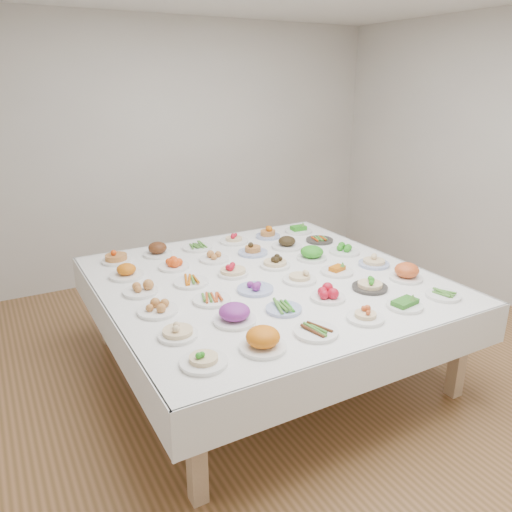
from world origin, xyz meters
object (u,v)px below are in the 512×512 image
dish_0 (204,355)px  display_table (266,286)px  dish_18 (140,287)px  dish_35 (298,228)px

dish_0 → display_table: bearing=44.9°
dish_18 → dish_35: dish_35 is taller
display_table → dish_18: size_ratio=9.95×
display_table → dish_18: dish_18 is taller
dish_18 → dish_35: bearing=21.6°
dish_0 → dish_18: 1.06m
dish_0 → dish_35: 2.50m
display_table → dish_18: (-0.90, 0.18, 0.11)m
dish_0 → dish_35: (1.77, 1.77, -0.01)m
dish_18 → dish_35: size_ratio=0.92×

